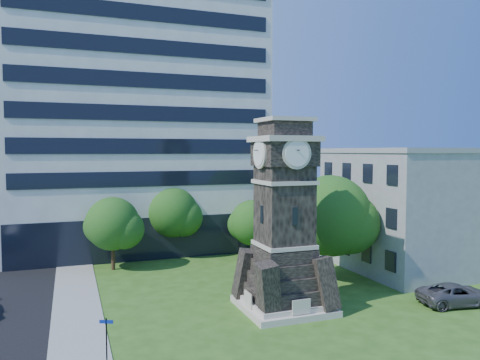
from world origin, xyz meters
name	(u,v)px	position (x,y,z in m)	size (l,w,h in m)	color
ground	(252,326)	(0.00, 0.00, 0.00)	(160.00, 160.00, 0.00)	#2D5418
sidewalk	(77,317)	(-9.50, 5.00, 0.03)	(3.00, 70.00, 0.06)	gray
clock_tower	(284,228)	(3.00, 2.00, 5.28)	(5.40, 5.40, 12.22)	beige
office_tall	(134,113)	(-3.20, 25.84, 14.22)	(26.20, 15.11, 28.60)	white
office_low	(429,207)	(19.97, 8.00, 5.21)	(15.20, 12.20, 10.40)	#9B9DA0
car_east_lot	(457,294)	(14.05, -1.25, 0.71)	(2.35, 5.10, 1.42)	#504F54
park_bench	(321,308)	(4.68, 0.16, 0.46)	(1.68, 0.45, 0.87)	black
street_sign	(107,339)	(-8.36, -3.29, 1.63)	(0.63, 0.06, 2.61)	black
tree_nw	(113,225)	(-6.34, 16.11, 3.81)	(5.02, 4.56, 6.25)	#332114
tree_nc	(173,214)	(-0.55, 19.09, 4.17)	(5.37, 4.88, 6.79)	#332114
tree_ne	(253,224)	(6.71, 16.60, 3.17)	(4.81, 4.37, 5.49)	#332114
tree_east	(331,218)	(9.29, 6.68, 4.93)	(6.95, 6.32, 8.30)	#332114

